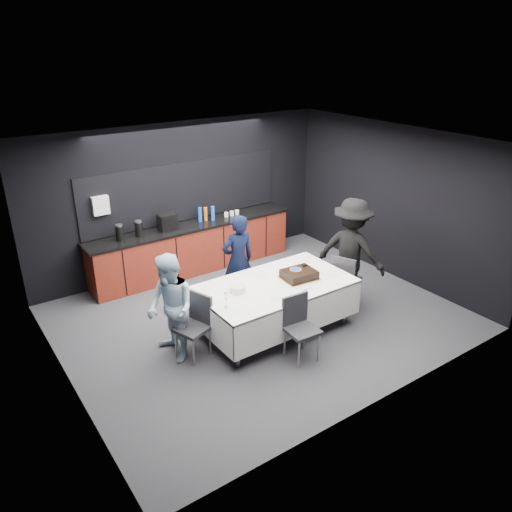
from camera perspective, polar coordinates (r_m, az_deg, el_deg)
The scene contains 18 objects.
ground at distance 8.15m, azimuth 0.40°, elevation -7.01°, with size 6.00×6.00×0.00m, color #3E3E42.
room_shell at distance 7.37m, azimuth 0.45°, elevation 5.50°, with size 6.04×5.04×2.82m.
kitchenette at distance 9.61m, azimuth -7.30°, elevation 1.38°, with size 4.10×0.64×2.05m.
party_table at distance 7.55m, azimuth 2.17°, elevation -4.10°, with size 2.32×1.32×0.78m.
cake_assembly at distance 7.64m, azimuth 4.94°, elevation -2.10°, with size 0.56×0.47×0.17m.
plate_stack at distance 7.23m, azimuth -2.10°, elevation -3.74°, with size 0.23×0.23×0.10m, color white.
loose_plate_near at distance 7.08m, azimuth 2.31°, elevation -4.81°, with size 0.18×0.18×0.01m, color white.
loose_plate_right_a at distance 8.06m, azimuth 5.25°, elevation -1.18°, with size 0.19×0.19×0.01m, color white.
loose_plate_right_b at distance 7.85m, azimuth 8.74°, elevation -2.08°, with size 0.19×0.19×0.01m, color white.
loose_plate_far at distance 7.69m, azimuth 0.62°, elevation -2.34°, with size 0.19×0.19×0.01m, color white.
fork_pile at distance 7.38m, azimuth 5.73°, elevation -3.59°, with size 0.16×0.10×0.02m, color white.
champagne_flute at distance 6.79m, azimuth -3.50°, elevation -4.71°, with size 0.06×0.06×0.22m.
chair_left at distance 7.07m, azimuth -6.90°, elevation -7.37°, with size 0.53×0.53×0.92m.
chair_right at distance 8.36m, azimuth 10.09°, elevation -2.39°, with size 0.55×0.55×0.92m.
chair_near at distance 7.00m, azimuth 4.93°, elevation -7.61°, with size 0.44×0.44×0.92m.
person_center at distance 8.22m, azimuth -2.08°, elevation -0.52°, with size 0.58×0.38×1.58m, color black.
person_left at distance 6.93m, azimuth -9.74°, elevation -5.93°, with size 0.75×0.59×1.55m, color silver.
person_right at distance 8.44m, azimuth 10.82°, elevation 0.57°, with size 1.17×0.67×1.81m, color black.
Camera 1 is at (-4.04, -5.72, 4.17)m, focal length 35.00 mm.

